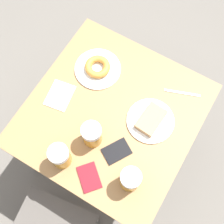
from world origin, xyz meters
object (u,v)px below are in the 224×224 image
Objects in this scene: beer_mug_center at (60,156)px; beer_mug_right at (130,179)px; passport_far_edge at (117,151)px; passport_near_edge at (89,177)px; plate_with_donut at (98,68)px; beer_mug_left at (92,134)px; plate_with_cake at (151,120)px; fork at (182,93)px; napkin_folded at (60,95)px.

beer_mug_right is (-0.32, -0.07, 0.00)m from beer_mug_center.
passport_near_edge is at bearing 74.61° from passport_far_edge.
plate_with_donut is 1.57× the size of passport_far_edge.
passport_near_edge is at bearing 117.54° from plate_with_donut.
plate_with_cake is at bearing -131.72° from beer_mug_left.
plate_with_cake is 1.32× the size of fork.
beer_mug_center is 1.00× the size of beer_mug_right.
beer_mug_center is at bearing 126.16° from napkin_folded.
plate_with_cake reaches higher than passport_far_edge.
plate_with_donut reaches higher than plate_with_cake.
beer_mug_center is 0.27m from passport_far_edge.
beer_mug_center reaches higher than plate_with_donut.
beer_mug_right is 0.20m from passport_near_edge.
plate_with_cake is at bearing -106.29° from passport_near_edge.
plate_with_cake is 0.97× the size of plate_with_donut.
plate_with_cake is 0.47m from napkin_folded.
beer_mug_right is 0.86× the size of napkin_folded.
fork is at bearing -106.69° from passport_near_edge.
beer_mug_left is 0.51m from fork.
fork is 0.63m from passport_near_edge.
passport_far_edge is (-0.39, 0.10, 0.00)m from napkin_folded.
beer_mug_left is at bearing -113.55° from beer_mug_center.
passport_far_edge is at bearing -37.22° from beer_mug_right.
beer_mug_right is 0.92× the size of passport_far_edge.
plate_with_cake is at bearing 163.03° from plate_with_donut.
passport_near_edge is (0.11, 0.38, -0.01)m from plate_with_cake.
fork is at bearing -107.38° from plate_with_cake.
fork is 0.45m from passport_far_edge.
beer_mug_right is (-0.43, 0.42, 0.05)m from plate_with_donut.
passport_far_edge is at bearing 132.96° from plate_with_donut.
passport_far_edge is at bearing -105.39° from passport_near_edge.
passport_near_edge is (-0.35, 0.27, 0.00)m from napkin_folded.
beer_mug_center is at bearing 54.99° from plate_with_cake.
fork is 1.15× the size of passport_far_edge.
plate_with_donut is at bearing -62.46° from passport_near_edge.
beer_mug_center reaches higher than napkin_folded.
passport_far_edge is at bearing 73.00° from plate_with_cake.
passport_near_edge is at bearing 24.43° from beer_mug_right.
beer_mug_center is at bearing -2.45° from passport_near_edge.
beer_mug_center reaches higher than plate_with_cake.
napkin_folded is at bearing 31.90° from fork.
napkin_folded is (0.09, 0.22, -0.01)m from plate_with_donut.
beer_mug_left and beer_mug_center have the same top height.
beer_mug_center is 0.86× the size of napkin_folded.
fork is (-0.53, -0.33, -0.00)m from napkin_folded.
passport_far_edge is (0.13, 0.43, 0.00)m from fork.
passport_far_edge is (0.12, -0.09, -0.07)m from beer_mug_right.
beer_mug_left reaches higher than passport_near_edge.
beer_mug_left and beer_mug_right have the same top height.
plate_with_donut is 1.45× the size of napkin_folded.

